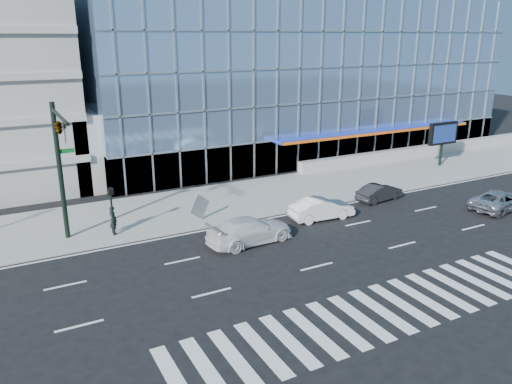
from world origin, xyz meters
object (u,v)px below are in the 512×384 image
Objects in this scene: pedestrian at (113,220)px; white_suv at (250,230)px; white_sedan at (322,209)px; traffic_signal at (60,142)px; ped_signal_post at (112,204)px; tilted_panel at (200,207)px; silver_suv at (500,200)px; dark_sedan at (379,192)px; marquee_sign at (443,134)px.

white_suv is at bearing -145.33° from pedestrian.
white_sedan is at bearing -125.42° from pedestrian.
ped_signal_post is (2.50, 0.37, -4.02)m from traffic_signal.
traffic_signal is 9.53m from tilted_panel.
traffic_signal is 28.78m from silver_suv.
white_sedan is at bearing 93.54° from dark_sedan.
marquee_sign is at bearing -74.55° from dark_sedan.
marquee_sign is at bearing -66.31° from white_sedan.
silver_suv is 2.82× the size of pedestrian.
ped_signal_post reaches higher than tilted_panel.
pedestrian is (0.07, 0.36, -1.12)m from ped_signal_post.
tilted_panel is at bearing -173.16° from marquee_sign.
dark_sedan is at bearing -83.70° from white_suv.
white_sedan is 1.15× the size of dark_sedan.
ped_signal_post is 0.75× the size of marquee_sign.
traffic_signal reaches higher than ped_signal_post.
marquee_sign is 18.84m from white_sedan.
traffic_signal is 2.11× the size of dark_sedan.
pedestrian is at bearing -174.96° from marquee_sign.
traffic_signal is 4.60× the size of pedestrian.
traffic_signal reaches higher than white_sedan.
marquee_sign is at bearing -16.04° from tilted_panel.
ped_signal_post is at bearing 80.61° from white_sedan.
dark_sedan is at bearing -74.34° from white_sedan.
marquee_sign is at bearing 5.71° from ped_signal_post.
ped_signal_post is at bearing 76.35° from dark_sedan.
traffic_signal is at bearing 78.03° from dark_sedan.
ped_signal_post is 1.72× the size of pedestrian.
silver_suv is (-5.64, -10.49, -2.38)m from marquee_sign.
silver_suv is 12.75m from white_sedan.
tilted_panel is (-7.32, 3.20, 0.34)m from white_sedan.
pedestrian is at bearing 79.01° from white_sedan.
marquee_sign is 12.15m from silver_suv.
traffic_signal is 22.12m from dark_sedan.
marquee_sign is 30.61m from pedestrian.
pedestrian is at bearing 75.23° from dark_sedan.
dark_sedan is at bearing 39.60° from silver_suv.
white_suv is at bearing -162.44° from marquee_sign.
silver_suv reaches higher than dark_sedan.
traffic_signal is at bearing -174.08° from marquee_sign.
ped_signal_post is at bearing 51.71° from white_suv.
ped_signal_post is 25.99m from silver_suv.
pedestrian is at bearing 153.90° from tilted_panel.
marquee_sign is 1.06× the size of dark_sedan.
traffic_signal reaches higher than marquee_sign.
traffic_signal is at bearing -171.48° from ped_signal_post.
white_suv is at bearing -32.86° from ped_signal_post.
tilted_panel reaches higher than silver_suv.
traffic_signal is 1.84× the size of white_sedan.
silver_suv is at bearing -105.37° from white_sedan.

